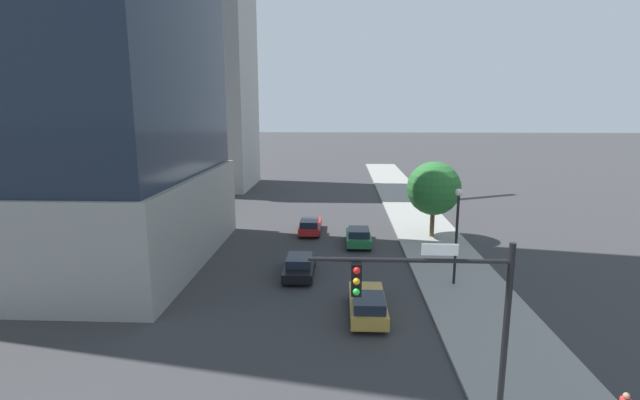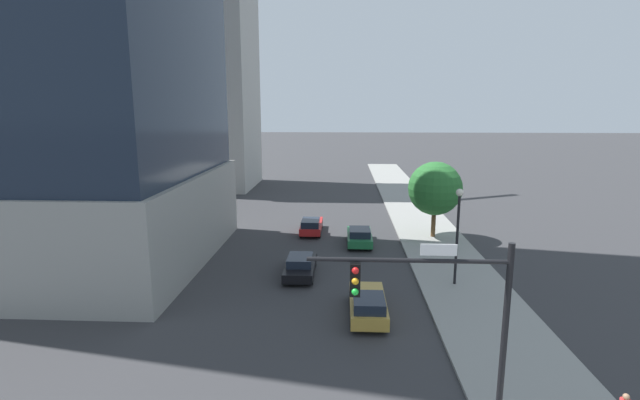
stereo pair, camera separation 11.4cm
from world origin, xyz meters
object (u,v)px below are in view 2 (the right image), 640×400
street_tree (435,189)px  traffic_light_pole (440,305)px  car_green (359,236)px  car_red (311,225)px  car_black (300,265)px  car_gold (368,304)px  street_lamp (458,222)px  construction_building (192,48)px

street_tree → traffic_light_pole: bearing=-100.4°
car_green → car_red: bearing=141.5°
street_tree → car_black: street_tree is taller
car_green → car_gold: 13.13m
car_red → car_gold: bearing=-76.1°
traffic_light_pole → car_black: size_ratio=1.37×
street_lamp → car_gold: street_lamp is taller
traffic_light_pole → car_green: (-1.69, 22.01, -3.94)m
construction_building → car_black: size_ratio=8.82×
car_green → street_tree: bearing=19.7°
construction_building → car_gold: (21.32, -40.39, -17.58)m
street_lamp → car_red: street_lamp is taller
car_black → car_gold: 7.27m
car_black → street_lamp: bearing=-8.3°
car_red → car_gold: (4.03, -16.34, 0.03)m
car_black → car_green: (4.03, 7.08, 0.04)m
traffic_light_pole → car_gold: (-1.69, 8.87, -3.91)m
car_black → traffic_light_pole: bearing=-69.0°
car_black → car_gold: size_ratio=0.99×
car_red → construction_building: bearing=125.7°
car_black → car_green: size_ratio=1.03×
street_lamp → car_black: (-9.51, 1.39, -3.31)m
street_tree → car_gold: 16.88m
construction_building → street_tree: 39.77m
construction_building → traffic_light_pole: construction_building is taller
car_black → car_red: 10.29m
traffic_light_pole → car_gold: bearing=100.8°
car_black → car_red: bearing=90.0°
car_red → car_gold: 16.83m
street_tree → car_green: (-6.15, -2.20, -3.48)m
traffic_light_pole → street_lamp: 14.07m
car_gold → traffic_light_pole: bearing=-79.2°
street_tree → car_gold: size_ratio=1.30×
car_red → traffic_light_pole: bearing=-77.2°
traffic_light_pole → street_lamp: size_ratio=1.11×
street_tree → car_gold: street_tree is taller
street_tree → car_black: (-10.18, -9.29, -3.51)m
street_tree → car_red: bearing=174.3°
construction_building → street_tree: (27.47, -25.06, -14.13)m
car_gold → car_red: bearing=103.9°
traffic_light_pole → car_gold: traffic_light_pole is taller
street_tree → construction_building: bearing=137.6°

